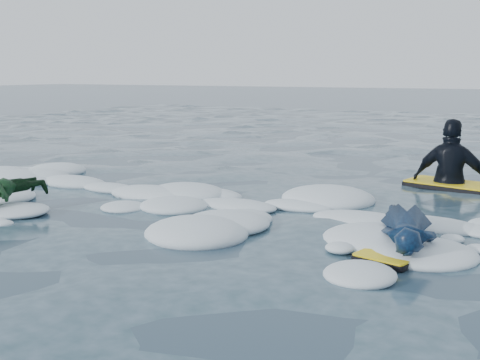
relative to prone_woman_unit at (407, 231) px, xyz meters
The scene contains 5 objects.
ground 3.04m from the prone_woman_unit, behind, with size 120.00×120.00×0.00m, color #182A3A.
foam_band 3.05m from the prone_woman_unit, 169.55° to the left, with size 12.00×3.10×0.30m, color white, non-canonical shape.
prone_woman_unit is the anchor object (origin of this frame).
prone_child_unit 4.76m from the prone_woman_unit, behind, with size 0.84×1.20×0.42m.
waiting_rider_unit 3.47m from the prone_woman_unit, 92.29° to the left, with size 1.38×0.95×1.88m.
Camera 1 is at (4.22, -5.24, 1.70)m, focal length 45.00 mm.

